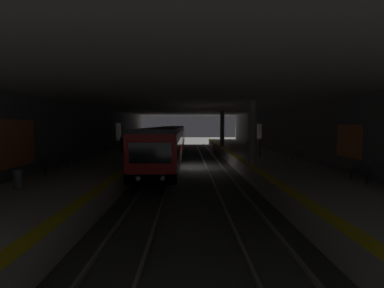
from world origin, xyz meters
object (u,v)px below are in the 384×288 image
object	(u,v)px
metro_train	(171,140)
pillar_near	(253,133)
pillar_far	(222,129)
bench_right_far	(107,147)
bench_left_mid	(296,154)
bench_right_mid	(70,158)
bench_right_near	(49,164)
bench_left_far	(249,141)
person_walking_mid	(122,143)
trash_bin	(18,179)
person_waiting_near	(260,146)
bench_left_near	(360,171)

from	to	relation	value
metro_train	pillar_near	bearing A→B (deg)	-155.79
pillar_far	bench_right_far	size ratio (longest dim) A/B	2.68
pillar_far	bench_left_mid	bearing A→B (deg)	-164.26
bench_right_far	bench_right_mid	bearing A→B (deg)	180.00
bench_left_mid	bench_right_near	bearing A→B (deg)	108.33
bench_left_far	bench_right_mid	size ratio (longest dim) A/B	1.00
bench_left_mid	person_walking_mid	size ratio (longest dim) A/B	0.99
bench_right_near	trash_bin	world-z (taller)	bench_right_near
bench_left_far	person_walking_mid	bearing A→B (deg)	123.45
pillar_far	metro_train	size ratio (longest dim) A/B	0.12
pillar_near	bench_left_mid	size ratio (longest dim) A/B	2.68
bench_right_near	person_waiting_near	size ratio (longest dim) A/B	1.04
bench_left_near	bench_right_near	xyz separation A→B (m)	(3.00, 17.07, 0.00)
person_walking_mid	trash_bin	xyz separation A→B (m)	(-17.30, 0.68, -0.51)
bench_left_near	person_walking_mid	size ratio (longest dim) A/B	0.99
pillar_near	pillar_far	distance (m)	17.70
bench_left_far	bench_right_near	distance (m)	28.80
bench_left_mid	pillar_near	bearing A→B (deg)	124.32
bench_left_near	trash_bin	size ratio (longest dim) A/B	2.00
bench_left_near	trash_bin	distance (m)	16.40
bench_right_mid	person_waiting_near	xyz separation A→B (m)	(5.42, -14.84, 0.36)
bench_right_far	person_walking_mid	world-z (taller)	person_walking_mid
metro_train	person_walking_mid	size ratio (longest dim) A/B	22.77
bench_right_mid	metro_train	bearing A→B (deg)	-23.84
pillar_far	bench_right_far	bearing A→B (deg)	122.26
metro_train	person_walking_mid	bearing A→B (deg)	132.56
bench_left_near	bench_right_near	size ratio (longest dim) A/B	1.00
metro_train	bench_right_near	size ratio (longest dim) A/B	22.98
pillar_near	metro_train	size ratio (longest dim) A/B	0.12
metro_train	bench_right_far	xyz separation A→B (m)	(-5.00, 6.33, -0.45)
bench_left_near	person_waiting_near	distance (m)	11.67
person_walking_mid	bench_left_far	bearing A→B (deg)	-56.55
metro_train	bench_right_near	world-z (taller)	metro_train
metro_train	bench_left_mid	bearing A→B (deg)	-137.50
bench_right_near	bench_right_mid	xyz separation A→B (m)	(3.03, 0.00, 0.00)
person_walking_mid	trash_bin	distance (m)	17.32
person_waiting_near	trash_bin	world-z (taller)	person_waiting_near
bench_left_near	person_waiting_near	bearing A→B (deg)	11.02
metro_train	trash_bin	bearing A→B (deg)	165.60
pillar_far	bench_right_mid	xyz separation A→B (m)	(-17.47, 12.88, -1.75)
bench_left_far	pillar_near	bearing A→B (deg)	168.41
person_walking_mid	bench_right_mid	bearing A→B (deg)	171.80
pillar_far	trash_bin	bearing A→B (deg)	154.03
pillar_near	trash_bin	bearing A→B (deg)	120.80
person_waiting_near	bench_right_mid	bearing A→B (deg)	110.06
metro_train	bench_right_far	distance (m)	8.08
bench_left_near	bench_left_far	bearing A→B (deg)	0.00
bench_left_near	bench_right_near	world-z (taller)	same
bench_left_mid	bench_right_mid	distance (m)	17.27
bench_left_mid	person_walking_mid	distance (m)	17.23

